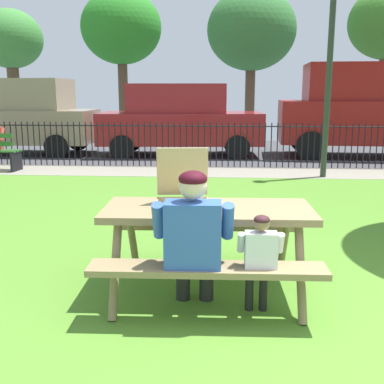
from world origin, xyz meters
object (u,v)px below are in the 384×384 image
parked_car_far_left (12,115)px  parked_car_center (370,108)px  parked_car_left (180,119)px  adult_at_table (193,237)px  lamp_post_walkway (331,39)px  far_tree_center (252,31)px  pizza_box_open (183,196)px  far_tree_left (10,41)px  child_at_table (260,256)px  far_tree_midleft (121,28)px  picnic_table_foreground (208,227)px

parked_car_far_left → parked_car_center: parked_car_center is taller
parked_car_left → parked_car_center: parked_car_center is taller
adult_at_table → parked_car_center: size_ratio=0.25×
lamp_post_walkway → far_tree_center: 9.25m
pizza_box_open → far_tree_left: (-8.17, 14.93, 2.81)m
far_tree_center → lamp_post_walkway: bearing=-83.2°
child_at_table → parked_car_center: parked_car_center is taller
parked_car_far_left → far_tree_midleft: bearing=72.4°
lamp_post_walkway → parked_car_left: 4.85m
pizza_box_open → lamp_post_walkway: lamp_post_walkway is taller
lamp_post_walkway → far_tree_left: (-10.59, 9.10, 0.93)m
parked_car_center → parked_car_far_left: bearing=180.0°
picnic_table_foreground → far_tree_left: far_tree_left is taller
lamp_post_walkway → parked_car_center: (1.79, 3.12, -1.45)m
adult_at_table → far_tree_center: size_ratio=0.21×
lamp_post_walkway → parked_car_left: size_ratio=1.02×
child_at_table → far_tree_midleft: bearing=105.7°
child_at_table → parked_car_left: parked_car_left is taller
child_at_table → far_tree_center: size_ratio=0.16×
far_tree_left → lamp_post_walkway: bearing=-40.7°
far_tree_left → far_tree_center: size_ratio=0.88×
pizza_box_open → parked_car_center: parked_car_center is taller
far_tree_left → child_at_table: bearing=-60.3°
parked_car_left → parked_car_center: size_ratio=0.94×
lamp_post_walkway → adult_at_table: bearing=-109.9°
child_at_table → far_tree_midleft: (-4.33, 15.45, 3.61)m
child_at_table → parked_car_far_left: (-6.23, 9.46, 0.58)m
child_at_table → lamp_post_walkway: lamp_post_walkway is taller
picnic_table_foreground → far_tree_center: (1.12, 14.93, 3.41)m
pizza_box_open → parked_car_left: (-0.87, 8.95, 0.14)m
pizza_box_open → parked_car_far_left: 10.56m
far_tree_midleft → picnic_table_foreground: bearing=-75.3°
adult_at_table → parked_car_far_left: size_ratio=0.26×
parked_car_left → adult_at_table: bearing=-84.0°
parked_car_left → far_tree_center: (2.21, 5.98, 3.00)m
pizza_box_open → parked_car_left: bearing=95.6°
far_tree_midleft → parked_car_far_left: bearing=-107.6°
lamp_post_walkway → parked_car_far_left: lamp_post_walkway is taller
lamp_post_walkway → picnic_table_foreground: bearing=-110.7°
parked_car_far_left → far_tree_center: size_ratio=0.83×
parked_car_far_left → far_tree_midleft: size_ratio=0.83×
adult_at_table → lamp_post_walkway: (2.29, 6.33, 2.09)m
adult_at_table → parked_car_left: size_ratio=0.26×
picnic_table_foreground → far_tree_center: size_ratio=0.33×
parked_car_center → far_tree_midleft: far_tree_midleft is taller
child_at_table → far_tree_center: (0.71, 15.45, 3.48)m
pizza_box_open → lamp_post_walkway: 6.59m
pizza_box_open → parked_car_center: (4.21, 8.95, 0.44)m
parked_car_center → far_tree_left: far_tree_left is taller
pizza_box_open → far_tree_center: 15.32m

